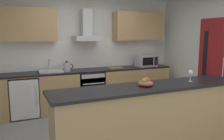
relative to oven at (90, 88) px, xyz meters
name	(u,v)px	position (x,y,z in m)	size (l,w,h in m)	color
ground	(118,132)	(0.02, -1.53, -0.47)	(5.67, 4.75, 0.02)	gray
wall_back	(84,51)	(0.02, 0.41, 0.84)	(5.67, 0.12, 2.60)	silver
wall_right	(221,54)	(2.41, -1.53, 0.84)	(0.12, 4.75, 2.60)	silver
backsplash_tile	(85,54)	(0.02, 0.33, 0.77)	(3.97, 0.02, 0.66)	white
counter_back	(90,88)	(0.02, 0.03, -0.01)	(4.11, 0.60, 0.90)	tan
counter_island	(152,118)	(0.20, -2.29, 0.04)	(2.99, 0.64, 0.99)	tan
upper_cabinets	(87,26)	(0.02, 0.18, 1.45)	(4.05, 0.32, 0.70)	tan
side_door	(214,66)	(2.33, -1.42, 0.57)	(0.08, 0.85, 2.05)	maroon
oven	(90,88)	(0.00, 0.00, 0.00)	(0.60, 0.62, 0.80)	slate
refrigerator	(24,96)	(-1.44, 0.00, -0.03)	(0.58, 0.60, 0.85)	white
microwave	(146,60)	(1.52, -0.03, 0.59)	(0.50, 0.38, 0.30)	#B7BABC
sink	(50,71)	(-0.88, 0.01, 0.47)	(0.50, 0.40, 0.26)	silver
kettle	(67,67)	(-0.53, -0.03, 0.55)	(0.29, 0.15, 0.24)	#B7BABC
range_hood	(87,31)	(0.00, 0.13, 1.33)	(0.62, 0.45, 0.72)	#B7BABC
wine_glass	(191,74)	(0.89, -2.30, 0.65)	(0.08, 0.08, 0.18)	silver
fruit_bowl	(146,83)	(0.08, -2.29, 0.57)	(0.22, 0.22, 0.13)	#B24C47
chopping_board	(115,68)	(0.65, -0.02, 0.45)	(0.34, 0.22, 0.02)	#9E7247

